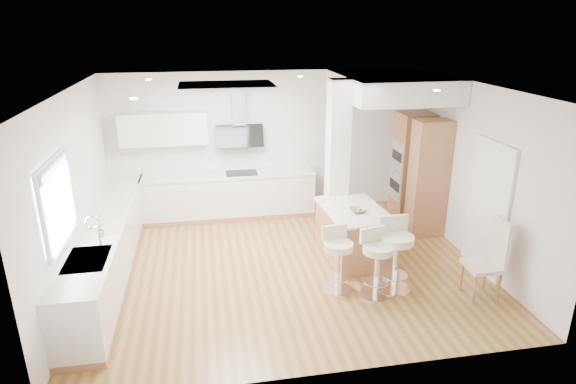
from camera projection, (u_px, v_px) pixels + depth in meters
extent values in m
plane|color=olive|center=(287.00, 266.00, 7.65)|extent=(6.00, 6.00, 0.00)
cube|color=white|center=(287.00, 266.00, 7.65)|extent=(6.00, 5.00, 0.02)
cube|color=silver|center=(265.00, 143.00, 9.49)|extent=(6.00, 0.04, 2.80)
cube|color=silver|center=(74.00, 195.00, 6.68)|extent=(0.04, 5.00, 2.80)
cube|color=silver|center=(472.00, 172.00, 7.67)|extent=(0.04, 5.00, 2.80)
cube|color=white|center=(227.00, 86.00, 7.13)|extent=(1.40, 0.95, 0.05)
cube|color=white|center=(227.00, 87.00, 7.14)|extent=(1.25, 0.80, 0.03)
cylinder|color=white|center=(149.00, 80.00, 7.76)|extent=(0.10, 0.10, 0.02)
cylinder|color=white|center=(134.00, 99.00, 5.91)|extent=(0.10, 0.10, 0.02)
cylinder|color=white|center=(300.00, 77.00, 8.18)|extent=(0.10, 0.10, 0.02)
cylinder|color=white|center=(395.00, 78.00, 7.96)|extent=(0.10, 0.10, 0.02)
cylinder|color=white|center=(437.00, 91.00, 6.57)|extent=(0.10, 0.10, 0.02)
cube|color=white|center=(57.00, 201.00, 5.76)|extent=(0.03, 1.15, 0.95)
cube|color=white|center=(51.00, 160.00, 5.60)|extent=(0.04, 1.28, 0.06)
cube|color=white|center=(64.00, 239.00, 5.94)|extent=(0.04, 1.28, 0.06)
cube|color=white|center=(43.00, 221.00, 5.20)|extent=(0.04, 0.06, 0.95)
cube|color=white|center=(70.00, 185.00, 6.33)|extent=(0.04, 0.06, 0.95)
cube|color=#96989D|center=(53.00, 167.00, 5.62)|extent=(0.03, 1.18, 0.14)
cube|color=#494039|center=(488.00, 210.00, 7.25)|extent=(0.02, 0.90, 2.00)
cube|color=white|center=(487.00, 210.00, 7.25)|extent=(0.05, 1.00, 2.10)
cube|color=#AD724A|center=(112.00, 271.00, 7.41)|extent=(0.60, 4.50, 0.10)
cube|color=silver|center=(108.00, 246.00, 7.27)|extent=(0.60, 4.50, 0.76)
cube|color=beige|center=(105.00, 221.00, 7.13)|extent=(0.63, 4.50, 0.04)
cube|color=#A6A6AA|center=(87.00, 260.00, 5.97)|extent=(0.50, 0.75, 0.02)
cube|color=#A6A6AA|center=(84.00, 270.00, 5.82)|extent=(0.40, 0.34, 0.10)
cube|color=#A6A6AA|center=(90.00, 257.00, 6.16)|extent=(0.40, 0.34, 0.10)
cylinder|color=white|center=(100.00, 235.00, 6.21)|extent=(0.02, 0.02, 0.36)
torus|color=white|center=(92.00, 222.00, 6.13)|extent=(0.18, 0.02, 0.18)
imported|color=#51954C|center=(99.00, 226.00, 6.52)|extent=(0.17, 0.12, 0.33)
cube|color=#AD724A|center=(230.00, 215.00, 9.54)|extent=(3.30, 0.60, 0.10)
cube|color=silver|center=(229.00, 194.00, 9.40)|extent=(3.30, 0.60, 0.76)
cube|color=beige|center=(229.00, 175.00, 9.26)|extent=(3.33, 0.63, 0.04)
cube|color=black|center=(242.00, 173.00, 9.30)|extent=(0.60, 0.40, 0.01)
cube|color=silver|center=(164.00, 129.00, 8.88)|extent=(1.60, 0.34, 0.60)
cube|color=#A6A6AA|center=(238.00, 107.00, 9.06)|extent=(0.25, 0.18, 0.70)
cube|color=black|center=(240.00, 136.00, 9.17)|extent=(0.90, 0.26, 0.44)
cube|color=white|center=(337.00, 162.00, 8.23)|extent=(0.35, 0.35, 2.80)
cube|color=white|center=(391.00, 86.00, 8.41)|extent=(1.78, 2.20, 0.40)
cube|color=#AD724A|center=(412.00, 168.00, 9.13)|extent=(0.62, 0.62, 2.10)
cube|color=#AD724A|center=(428.00, 179.00, 8.48)|extent=(0.62, 0.40, 2.10)
cube|color=#A6A6AA|center=(397.00, 156.00, 8.99)|extent=(0.02, 0.55, 0.55)
cube|color=#A6A6AA|center=(395.00, 185.00, 9.19)|extent=(0.02, 0.55, 0.55)
cube|color=black|center=(397.00, 156.00, 8.99)|extent=(0.01, 0.45, 0.18)
cube|color=black|center=(395.00, 185.00, 9.18)|extent=(0.01, 0.45, 0.18)
cube|color=#AD724A|center=(352.00, 234.00, 7.84)|extent=(0.95, 1.38, 0.81)
cube|color=beige|center=(354.00, 210.00, 7.69)|extent=(1.03, 1.46, 0.04)
imported|color=gray|center=(357.00, 210.00, 7.55)|extent=(0.26, 0.26, 0.06)
sphere|color=#C25916|center=(359.00, 210.00, 7.56)|extent=(0.07, 0.07, 0.07)
sphere|color=#C25916|center=(354.00, 210.00, 7.55)|extent=(0.07, 0.07, 0.07)
sphere|color=#6EA035|center=(358.00, 211.00, 7.51)|extent=(0.07, 0.07, 0.07)
cylinder|color=white|center=(337.00, 289.00, 6.96)|extent=(0.49, 0.49, 0.03)
cylinder|color=white|center=(338.00, 269.00, 6.85)|extent=(0.08, 0.08, 0.64)
cylinder|color=white|center=(337.00, 277.00, 6.90)|extent=(0.38, 0.38, 0.01)
cylinder|color=beige|center=(338.00, 246.00, 6.73)|extent=(0.47, 0.47, 0.10)
cube|color=beige|center=(334.00, 232.00, 6.82)|extent=(0.38, 0.10, 0.22)
cylinder|color=white|center=(375.00, 294.00, 6.84)|extent=(0.53, 0.53, 0.03)
cylinder|color=white|center=(376.00, 273.00, 6.73)|extent=(0.08, 0.08, 0.66)
cylinder|color=white|center=(376.00, 281.00, 6.77)|extent=(0.41, 0.41, 0.02)
cylinder|color=beige|center=(378.00, 249.00, 6.60)|extent=(0.51, 0.51, 0.10)
cube|color=beige|center=(372.00, 235.00, 6.69)|extent=(0.39, 0.13, 0.22)
cylinder|color=white|center=(393.00, 289.00, 6.98)|extent=(0.50, 0.50, 0.03)
cylinder|color=white|center=(395.00, 266.00, 6.86)|extent=(0.08, 0.08, 0.73)
cylinder|color=white|center=(394.00, 275.00, 6.91)|extent=(0.39, 0.39, 0.02)
cylinder|color=beige|center=(397.00, 239.00, 6.72)|extent=(0.48, 0.48, 0.11)
cube|color=beige|center=(393.00, 223.00, 6.83)|extent=(0.43, 0.06, 0.25)
cube|color=beige|center=(482.00, 266.00, 6.68)|extent=(0.46, 0.46, 0.06)
cube|color=beige|center=(499.00, 243.00, 6.60)|extent=(0.06, 0.42, 0.72)
cylinder|color=#AD724A|center=(475.00, 290.00, 6.57)|extent=(0.04, 0.04, 0.44)
cylinder|color=#AD724A|center=(462.00, 276.00, 6.91)|extent=(0.04, 0.04, 0.44)
cylinder|color=#AD724A|center=(499.00, 287.00, 6.62)|extent=(0.04, 0.04, 0.44)
cylinder|color=#AD724A|center=(485.00, 274.00, 6.96)|extent=(0.04, 0.04, 0.44)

